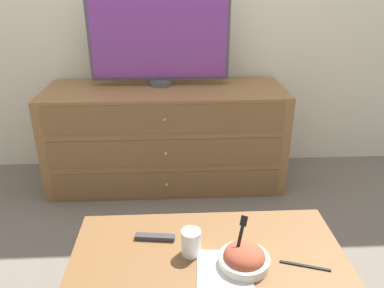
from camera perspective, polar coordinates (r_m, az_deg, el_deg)
ground_plane at (r=3.15m, az=-2.33°, el=-2.55°), size 12.00×12.00×0.00m
dresser at (r=2.71m, az=-3.94°, el=1.15°), size 1.66×0.58×0.71m
tv at (r=2.63m, az=-5.01°, el=15.44°), size 0.96×0.16×0.60m
coffee_table at (r=1.49m, az=2.42°, el=-18.32°), size 1.01×0.52×0.48m
takeout_bowl at (r=1.39m, az=7.95°, el=-16.81°), size 0.18×0.18×0.17m
drink_cup at (r=1.41m, az=-0.14°, el=-14.96°), size 0.07×0.07×0.10m
napkin at (r=1.38m, az=4.93°, el=-18.40°), size 0.20×0.20×0.00m
knife at (r=1.44m, az=16.83°, el=-17.34°), size 0.17×0.06×0.01m
remote_control at (r=1.51m, az=-5.67°, el=-13.93°), size 0.16×0.05×0.02m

